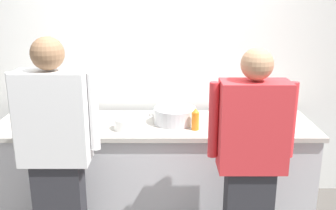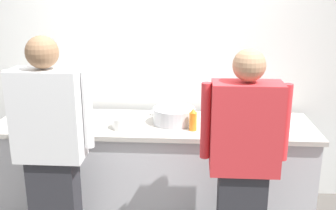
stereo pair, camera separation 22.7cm
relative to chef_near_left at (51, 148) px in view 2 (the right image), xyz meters
name	(u,v)px [view 2 (the right image)]	position (x,y,z in m)	size (l,w,h in m)	color
wall_back	(159,62)	(0.68, 1.20, 0.44)	(4.42, 0.10, 2.71)	silver
prep_counter	(154,168)	(0.68, 0.69, -0.47)	(2.82, 0.76, 0.89)	silver
chef_near_left	(51,148)	(0.00, 0.00, 0.00)	(0.63, 0.24, 1.73)	#2D2D33
chef_center	(243,161)	(1.39, -0.05, -0.04)	(0.61, 0.24, 1.67)	#2D2D33
plate_stack_front	(125,123)	(0.45, 0.54, 0.02)	(0.21, 0.21, 0.10)	white
mixing_bowl_steel	(174,115)	(0.86, 0.70, 0.04)	(0.37, 0.37, 0.14)	#B7BABF
sheet_tray	(78,120)	(0.00, 0.68, -0.01)	(0.53, 0.31, 0.02)	#B7BABF
squeeze_bottle_primary	(193,120)	(1.03, 0.52, 0.07)	(0.06, 0.06, 0.19)	orange
ramekin_green_sauce	(155,113)	(0.68, 0.91, 0.00)	(0.09, 0.09, 0.04)	white
ramekin_yellow_sauce	(236,119)	(1.42, 0.78, 0.00)	(0.09, 0.09, 0.04)	white
ramekin_red_sauce	(235,128)	(1.39, 0.53, 0.00)	(0.09, 0.09, 0.04)	white
deli_cup	(272,125)	(1.70, 0.59, 0.02)	(0.09, 0.09, 0.09)	white
chefs_knife	(262,121)	(1.65, 0.79, -0.02)	(0.27, 0.03, 0.02)	#B7BABF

